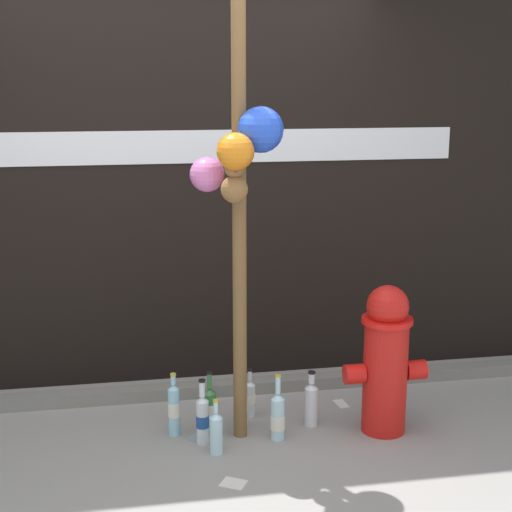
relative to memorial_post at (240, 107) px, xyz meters
name	(u,v)px	position (x,y,z in m)	size (l,w,h in m)	color
ground_plane	(205,471)	(-0.24, -0.33, -1.84)	(14.00, 14.00, 0.00)	gray
building_wall	(176,108)	(-0.24, 1.06, -0.05)	(10.00, 0.21, 3.58)	black
curb_strip	(187,390)	(-0.24, 0.64, -1.80)	(8.00, 0.12, 0.08)	slate
memorial_post	(240,107)	(0.00, 0.00, 0.00)	(0.51, 0.38, 3.00)	brown
fire_hydrant	(386,359)	(0.82, -0.04, -1.40)	(0.48, 0.29, 0.86)	red
bottle_0	(311,403)	(0.43, 0.10, -1.70)	(0.08, 0.08, 0.33)	silver
bottle_1	(174,409)	(-0.37, 0.11, -1.68)	(0.07, 0.07, 0.37)	#93CCE0
bottle_2	(250,398)	(0.10, 0.28, -1.72)	(0.07, 0.07, 0.30)	silver
bottle_3	(242,402)	(0.03, 0.16, -1.69)	(0.08, 0.08, 0.38)	silver
bottle_4	(210,410)	(-0.17, 0.09, -1.69)	(0.08, 0.08, 0.38)	#337038
bottle_5	(203,418)	(-0.22, -0.01, -1.69)	(0.07, 0.07, 0.38)	silver
bottle_6	(216,432)	(-0.16, -0.15, -1.71)	(0.07, 0.07, 0.31)	#B2DBEA
bottle_7	(278,416)	(0.20, -0.04, -1.70)	(0.08, 0.08, 0.38)	#B2DBEA
litter_0	(233,483)	(-0.12, -0.48, -1.83)	(0.12, 0.10, 0.01)	silver
litter_1	(199,437)	(-0.23, 0.05, -1.83)	(0.11, 0.11, 0.01)	#8C99B2
litter_2	(341,403)	(0.69, 0.35, -1.83)	(0.13, 0.07, 0.01)	silver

